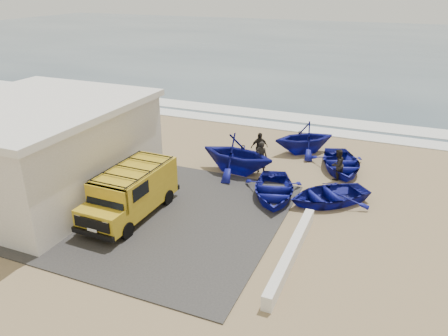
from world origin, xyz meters
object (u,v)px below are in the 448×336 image
(boat_near_right, at_px, (328,195))
(fisherman_front, at_px, (261,157))
(fisherman_back, at_px, (259,147))
(boat_mid_left, at_px, (237,154))
(van, at_px, (131,191))
(boat_far_left, at_px, (304,137))
(building, at_px, (37,148))
(boat_mid_right, at_px, (341,163))
(fisherman_middle, at_px, (337,165))
(boat_near_left, at_px, (273,190))
(parapet, at_px, (291,253))

(boat_near_right, bearing_deg, fisherman_front, -158.99)
(fisherman_back, bearing_deg, boat_mid_left, -147.12)
(van, distance_m, boat_far_left, 11.32)
(building, distance_m, boat_mid_right, 15.18)
(building, xyz_separation_m, fisherman_middle, (12.83, 6.68, -1.36))
(building, relative_size, boat_near_left, 2.41)
(building, distance_m, boat_mid_left, 9.68)
(fisherman_front, distance_m, fisherman_back, 1.56)
(parapet, height_order, fisherman_front, fisherman_front)
(boat_near_right, relative_size, fisherman_back, 2.26)
(boat_near_left, distance_m, boat_mid_right, 5.01)
(building, relative_size, boat_mid_left, 2.36)
(boat_mid_right, bearing_deg, boat_mid_left, -174.40)
(boat_mid_right, distance_m, fisherman_back, 4.46)
(boat_mid_left, relative_size, fisherman_front, 2.27)
(boat_far_left, bearing_deg, boat_mid_left, -69.84)
(boat_near_right, xyz_separation_m, fisherman_back, (-4.47, 3.49, 0.45))
(boat_mid_right, height_order, fisherman_middle, fisherman_middle)
(boat_mid_left, xyz_separation_m, boat_mid_right, (5.02, 2.31, -0.63))
(boat_mid_right, relative_size, fisherman_front, 2.30)
(building, height_order, boat_far_left, building)
(boat_mid_left, bearing_deg, boat_near_left, -121.48)
(boat_near_left, bearing_deg, fisherman_back, 100.80)
(parapet, xyz_separation_m, boat_near_left, (-2.03, 4.47, 0.13))
(boat_far_left, distance_m, fisherman_front, 3.98)
(van, distance_m, boat_mid_right, 11.19)
(parapet, distance_m, boat_mid_right, 8.88)
(van, distance_m, boat_near_left, 6.46)
(van, xyz_separation_m, boat_near_left, (5.12, 3.87, -0.73))
(fisherman_middle, distance_m, fisherman_back, 4.45)
(boat_mid_left, height_order, fisherman_front, boat_mid_left)
(building, height_order, parapet, building)
(fisherman_back, bearing_deg, van, -150.71)
(van, height_order, boat_near_right, van)
(building, bearing_deg, boat_mid_right, 31.49)
(parapet, xyz_separation_m, fisherman_back, (-4.06, 8.43, 0.57))
(boat_near_right, xyz_separation_m, boat_far_left, (-2.50, 5.79, 0.55))
(boat_near_right, distance_m, fisherman_back, 5.69)
(boat_mid_left, bearing_deg, boat_near_right, -100.75)
(parapet, xyz_separation_m, fisherman_middle, (0.33, 7.68, 0.53))
(boat_near_left, relative_size, fisherman_middle, 2.42)
(boat_near_right, xyz_separation_m, fisherman_middle, (-0.08, 2.74, 0.41))
(van, height_order, fisherman_back, van)
(van, height_order, boat_near_left, van)
(boat_mid_right, distance_m, boat_far_left, 3.11)
(boat_mid_right, xyz_separation_m, boat_far_left, (-2.45, 1.85, 0.52))
(van, distance_m, fisherman_back, 8.42)
(boat_near_right, bearing_deg, parapet, -45.81)
(parapet, xyz_separation_m, boat_near_right, (0.41, 4.94, 0.12))
(parapet, distance_m, boat_near_left, 4.91)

